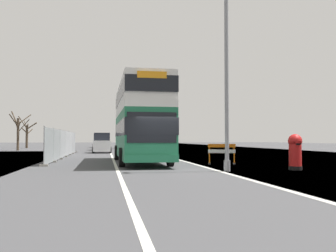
% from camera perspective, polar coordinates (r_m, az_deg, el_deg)
% --- Properties ---
extents(ground, '(140.00, 280.00, 0.10)m').
position_cam_1_polar(ground, '(17.37, 1.26, -6.94)').
color(ground, '#424244').
extents(double_decker_bus, '(2.91, 11.51, 4.79)m').
position_cam_1_polar(double_decker_bus, '(23.06, -4.35, 0.74)').
color(double_decker_bus, '#1E6B47').
rests_on(double_decker_bus, ground).
extents(lamppost_foreground, '(0.29, 0.70, 9.37)m').
position_cam_1_polar(lamppost_foreground, '(17.13, 8.96, 8.10)').
color(lamppost_foreground, gray).
rests_on(lamppost_foreground, ground).
extents(red_pillar_postbox, '(0.65, 0.65, 1.68)m').
position_cam_1_polar(red_pillar_postbox, '(18.43, 18.91, -3.54)').
color(red_pillar_postbox, black).
rests_on(red_pillar_postbox, ground).
extents(roadworks_barrier, '(1.60, 0.84, 1.17)m').
position_cam_1_polar(roadworks_barrier, '(21.39, 8.24, -3.91)').
color(roadworks_barrier, orange).
rests_on(roadworks_barrier, ground).
extents(construction_site_fence, '(0.44, 20.60, 2.14)m').
position_cam_1_polar(construction_site_fence, '(30.78, -15.55, -2.71)').
color(construction_site_fence, '#A8AAAD').
rests_on(construction_site_fence, ground).
extents(car_oncoming_near, '(1.93, 4.25, 2.09)m').
position_cam_1_polar(car_oncoming_near, '(39.61, -10.09, -2.66)').
color(car_oncoming_near, silver).
rests_on(car_oncoming_near, ground).
extents(car_receding_mid, '(1.91, 4.15, 2.22)m').
position_cam_1_polar(car_receding_mid, '(49.00, -10.21, -2.46)').
color(car_receding_mid, slate).
rests_on(car_receding_mid, ground).
extents(car_receding_far, '(2.04, 4.13, 2.08)m').
position_cam_1_polar(car_receding_far, '(57.41, -6.97, -2.46)').
color(car_receding_far, slate).
rests_on(car_receding_far, ground).
extents(car_far_side, '(1.90, 4.43, 2.29)m').
position_cam_1_polar(car_far_side, '(63.66, -10.58, -2.31)').
color(car_far_side, silver).
rests_on(car_far_side, ground).
extents(bare_tree_far_verge_near, '(2.48, 2.59, 5.00)m').
position_cam_1_polar(bare_tree_far_verge_near, '(50.40, -22.01, -0.56)').
color(bare_tree_far_verge_near, '#4C3D2D').
rests_on(bare_tree_far_verge_near, ground).
extents(bare_tree_far_verge_mid, '(2.90, 2.22, 5.09)m').
position_cam_1_polar(bare_tree_far_verge_mid, '(62.65, -20.81, -1.09)').
color(bare_tree_far_verge_mid, '#4C3D2D').
rests_on(bare_tree_far_verge_mid, ground).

